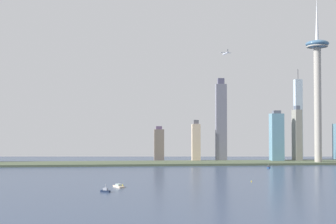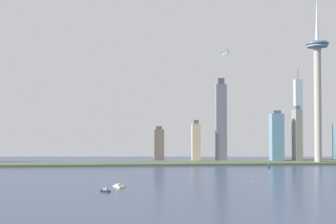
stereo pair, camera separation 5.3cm
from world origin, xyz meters
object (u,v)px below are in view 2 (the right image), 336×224
object	(u,v)px
skyscraper_4	(196,142)
skyscraper_6	(277,137)
skyscraper_1	(221,122)
observation_tower	(317,75)
channel_buoy_0	(251,181)
boat_1	(119,186)
boat_2	(269,167)
skyscraper_2	(297,135)
boat_3	(105,191)
skyscraper_0	(159,145)
skyscraper_3	(298,119)
channel_buoy_2	(123,185)
airplane	(226,53)

from	to	relation	value
skyscraper_4	skyscraper_6	xyz separation A→B (m)	(154.00, -13.36, 9.65)
skyscraper_1	skyscraper_4	xyz separation A→B (m)	(-49.85, -4.84, -39.57)
observation_tower	channel_buoy_0	bearing A→B (deg)	-127.95
skyscraper_1	boat_1	size ratio (longest dim) A/B	8.79
skyscraper_1	observation_tower	bearing A→B (deg)	-18.62
skyscraper_4	boat_2	distance (m)	165.77
skyscraper_4	boat_2	bearing A→B (deg)	-49.88
skyscraper_2	boat_3	distance (m)	497.95
skyscraper_0	skyscraper_6	size ratio (longest dim) A/B	0.70
skyscraper_0	boat_3	world-z (taller)	skyscraper_0
skyscraper_3	boat_3	xyz separation A→B (m)	(-371.68, -422.50, -81.95)
boat_1	channel_buoy_2	size ratio (longest dim) A/B	6.29
skyscraper_6	boat_2	bearing A→B (deg)	-114.30
skyscraper_1	channel_buoy_0	distance (m)	310.95
skyscraper_4	boat_1	xyz separation A→B (m)	(-135.59, -330.35, -36.68)
skyscraper_3	skyscraper_6	size ratio (longest dim) A/B	1.90
skyscraper_0	boat_2	world-z (taller)	skyscraper_0
airplane	skyscraper_6	bearing A→B (deg)	-97.70
skyscraper_4	boat_3	distance (m)	396.21
boat_1	airplane	xyz separation A→B (m)	(189.82, 311.20, 206.24)
boat_1	skyscraper_1	bearing A→B (deg)	-56.78
skyscraper_4	skyscraper_6	size ratio (longest dim) A/B	0.82
channel_buoy_0	channel_buoy_2	xyz separation A→B (m)	(-160.49, -24.80, 0.27)
observation_tower	skyscraper_1	world-z (taller)	observation_tower
observation_tower	airplane	size ratio (longest dim) A/B	12.79
boat_2	skyscraper_3	bearing A→B (deg)	-3.88
skyscraper_2	boat_2	xyz separation A→B (m)	(-91.55, -114.42, -50.44)
skyscraper_2	channel_buoy_0	world-z (taller)	skyscraper_2
skyscraper_1	channel_buoy_0	xyz separation A→B (m)	(-20.57, -300.69, -76.49)
skyscraper_0	channel_buoy_0	size ratio (longest dim) A/B	28.90
boat_2	skyscraper_6	bearing A→B (deg)	5.22
skyscraper_3	boat_2	distance (m)	231.35
skyscraper_4	channel_buoy_2	bearing A→B (deg)	-112.25
skyscraper_1	skyscraper_6	xyz separation A→B (m)	(104.15, -18.20, -29.92)
observation_tower	skyscraper_6	size ratio (longest dim) A/B	3.14
boat_3	channel_buoy_2	distance (m)	48.08
airplane	observation_tower	bearing A→B (deg)	-112.36
channel_buoy_2	skyscraper_6	bearing A→B (deg)	47.14
boat_1	channel_buoy_2	xyz separation A→B (m)	(4.38, 9.69, 0.03)
skyscraper_0	channel_buoy_2	bearing A→B (deg)	-100.07
skyscraper_2	skyscraper_3	bearing A→B (deg)	67.41
skyscraper_6	airplane	bearing A→B (deg)	-176.68
skyscraper_3	skyscraper_4	world-z (taller)	skyscraper_3
boat_3	channel_buoy_0	world-z (taller)	boat_3
observation_tower	channel_buoy_0	world-z (taller)	observation_tower
boat_2	airplane	world-z (taller)	airplane
skyscraper_0	skyscraper_4	xyz separation A→B (m)	(70.08, -23.53, 5.46)
observation_tower	airplane	xyz separation A→B (m)	(-165.03, 33.09, 43.93)
skyscraper_6	boat_2	xyz separation A→B (m)	(-49.80, -110.27, -46.24)
skyscraper_2	observation_tower	bearing A→B (deg)	-61.34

